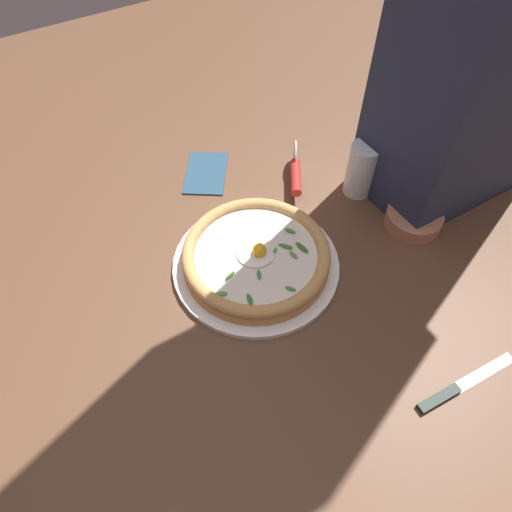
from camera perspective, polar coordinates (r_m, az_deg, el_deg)
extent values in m
cube|color=brown|center=(0.88, -0.03, -3.98)|extent=(2.40, 2.40, 0.03)
cylinder|color=white|center=(0.88, 0.00, -1.03)|extent=(0.32, 0.32, 0.01)
cylinder|color=tan|center=(0.87, 0.00, -0.35)|extent=(0.28, 0.28, 0.02)
torus|color=tan|center=(0.85, 0.00, 0.36)|extent=(0.28, 0.28, 0.02)
cylinder|color=white|center=(0.86, 0.00, 0.20)|extent=(0.23, 0.23, 0.00)
ellipsoid|color=white|center=(0.85, 0.05, 0.44)|extent=(0.07, 0.07, 0.01)
sphere|color=yellow|center=(0.84, 0.42, 0.76)|extent=(0.03, 0.03, 0.03)
ellipsoid|color=#477A34|center=(0.89, 4.28, 3.16)|extent=(0.02, 0.02, 0.01)
ellipsoid|color=#3D6B2A|center=(0.86, 3.70, 1.22)|extent=(0.02, 0.03, 0.01)
ellipsoid|color=#497E42|center=(0.82, 0.16, -2.45)|extent=(0.02, 0.02, 0.00)
ellipsoid|color=#336421|center=(0.87, 5.65, 1.18)|extent=(0.02, 0.03, 0.00)
ellipsoid|color=#3E7C3E|center=(0.81, 4.31, -4.07)|extent=(0.02, 0.02, 0.00)
ellipsoid|color=#3F8436|center=(0.85, 2.13, 0.32)|extent=(0.03, 0.02, 0.01)
ellipsoid|color=#34723D|center=(0.79, -0.80, -5.39)|extent=(0.02, 0.03, 0.01)
ellipsoid|color=#509138|center=(0.80, -4.38, -4.70)|extent=(0.02, 0.02, 0.01)
ellipsoid|color=#529147|center=(0.85, 4.73, 0.12)|extent=(0.01, 0.02, 0.00)
ellipsoid|color=#325D24|center=(0.82, -3.25, -2.43)|extent=(0.03, 0.02, 0.01)
cylinder|color=#B57455|center=(0.99, 19.02, 4.36)|extent=(0.11, 0.11, 0.03)
cylinder|color=silver|center=(1.06, 4.87, 12.30)|extent=(0.04, 0.06, 0.07)
cylinder|color=silver|center=(1.05, 4.88, 11.94)|extent=(0.02, 0.02, 0.01)
cylinder|color=red|center=(1.01, 4.98, 9.75)|extent=(0.07, 0.09, 0.02)
cube|color=silver|center=(0.86, 26.60, -12.79)|extent=(0.12, 0.03, 0.00)
cube|color=black|center=(0.81, 21.81, -16.12)|extent=(0.08, 0.02, 0.01)
cylinder|color=silver|center=(1.01, 13.00, 10.44)|extent=(0.06, 0.06, 0.12)
cylinder|color=white|center=(1.03, 12.64, 8.98)|extent=(0.06, 0.06, 0.05)
cube|color=navy|center=(1.07, -6.25, 10.33)|extent=(0.15, 0.17, 0.01)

